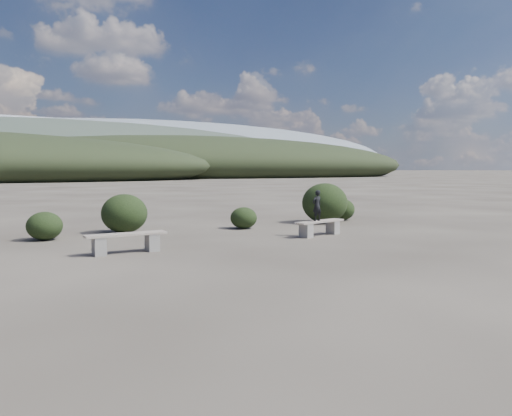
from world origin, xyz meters
TOP-DOWN VIEW (x-y plane):
  - ground at (0.00, 0.00)m, footprint 1200.00×1200.00m
  - bench_left at (-3.45, 4.49)m, footprint 2.04×0.60m
  - bench_right at (2.69, 5.19)m, footprint 1.96×0.94m
  - seated_person at (2.56, 5.15)m, footprint 0.40×0.31m
  - shrub_a at (-5.19, 7.85)m, footprint 1.03×1.03m
  - shrub_b at (-2.74, 8.55)m, footprint 1.50×1.50m
  - shrub_c at (1.29, 7.95)m, footprint 0.95×0.95m
  - shrub_d at (4.94, 8.36)m, footprint 1.77×1.77m
  - shrub_e at (6.09, 8.86)m, footprint 1.07×1.07m
  - mountain_ridges at (-7.48, 339.06)m, footprint 500.00×400.00m

SIDE VIEW (x-z plane):
  - ground at x=0.00m, z-range 0.00..0.00m
  - bench_right at x=2.69m, z-range 0.05..0.53m
  - bench_left at x=-3.45m, z-range 0.05..0.56m
  - shrub_c at x=1.29m, z-range 0.00..0.76m
  - shrub_a at x=-5.19m, z-range 0.00..0.84m
  - shrub_e at x=6.09m, z-range 0.00..0.89m
  - shrub_b at x=-2.74m, z-range 0.00..1.28m
  - shrub_d at x=4.94m, z-range 0.00..1.55m
  - seated_person at x=2.56m, z-range 0.48..1.45m
  - mountain_ridges at x=-7.48m, z-range -17.16..38.84m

